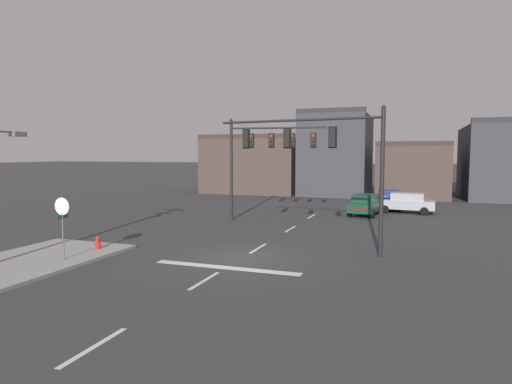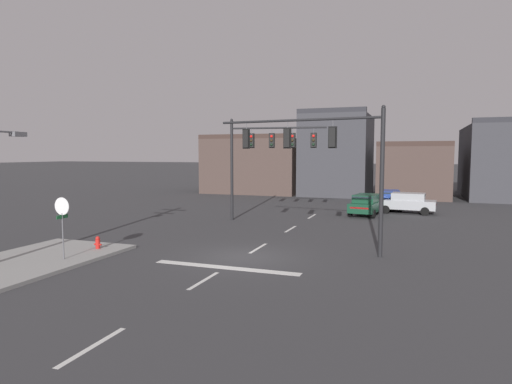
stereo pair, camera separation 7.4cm
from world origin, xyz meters
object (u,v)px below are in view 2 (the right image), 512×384
object	(u,v)px
signal_mast_near_side	(324,151)
car_lot_farside	(389,199)
car_lot_middle	(367,204)
fire_hydrant	(98,245)
signal_mast_far_side	(263,150)
car_lot_nearside	(407,202)
stop_sign	(62,213)

from	to	relation	value
signal_mast_near_side	car_lot_farside	xyz separation A→B (m)	(2.05, 17.97, -3.95)
car_lot_middle	car_lot_farside	world-z (taller)	same
fire_hydrant	signal_mast_near_side	bearing A→B (deg)	20.87
signal_mast_far_side	car_lot_nearside	xyz separation A→B (m)	(9.37, 7.69, -4.11)
car_lot_middle	signal_mast_near_side	bearing A→B (deg)	-92.79
car_lot_middle	signal_mast_far_side	bearing A→B (deg)	-140.49
stop_sign	fire_hydrant	size ratio (longest dim) A/B	3.77
car_lot_nearside	car_lot_farside	world-z (taller)	same
stop_sign	signal_mast_near_side	bearing A→B (deg)	31.13
signal_mast_near_side	signal_mast_far_side	bearing A→B (deg)	125.87
signal_mast_near_side	stop_sign	distance (m)	12.07
stop_sign	car_lot_middle	xyz separation A→B (m)	(10.74, 19.60, -1.29)
car_lot_nearside	stop_sign	bearing A→B (deg)	-121.79
signal_mast_near_side	car_lot_farside	distance (m)	18.51
signal_mast_near_side	fire_hydrant	xyz separation A→B (m)	(-10.12, -3.86, -4.48)
signal_mast_near_side	fire_hydrant	distance (m)	11.72
signal_mast_near_side	car_lot_nearside	size ratio (longest dim) A/B	1.83
car_lot_nearside	car_lot_middle	size ratio (longest dim) A/B	0.98
fire_hydrant	stop_sign	bearing A→B (deg)	-88.93
fire_hydrant	car_lot_farside	bearing A→B (deg)	60.86
stop_sign	car_lot_nearside	xyz separation A→B (m)	(13.57, 21.90, -1.29)
car_lot_nearside	car_lot_farside	bearing A→B (deg)	123.84
signal_mast_far_side	car_lot_middle	xyz separation A→B (m)	(6.53, 5.39, -4.11)
stop_sign	car_lot_farside	distance (m)	26.97
car_lot_nearside	fire_hydrant	xyz separation A→B (m)	(-13.62, -19.67, -0.53)
stop_sign	car_lot_nearside	world-z (taller)	stop_sign
signal_mast_far_side	fire_hydrant	distance (m)	13.53
stop_sign	car_lot_farside	bearing A→B (deg)	63.24
signal_mast_near_side	fire_hydrant	world-z (taller)	signal_mast_near_side
signal_mast_far_side	car_lot_middle	distance (m)	9.41
signal_mast_far_side	stop_sign	xyz separation A→B (m)	(-4.20, -14.21, -2.82)
stop_sign	car_lot_farside	world-z (taller)	stop_sign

